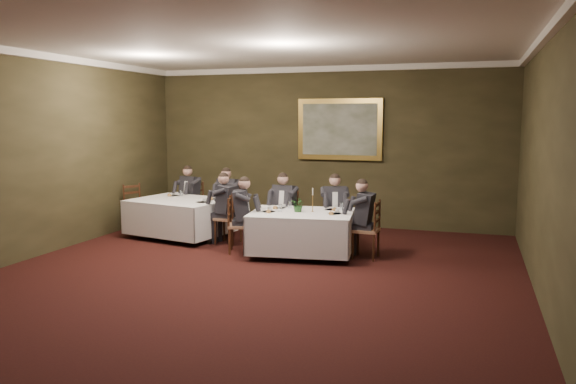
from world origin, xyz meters
The scene contains 28 objects.
ground centered at (0.00, 0.00, 0.00)m, with size 10.00×10.00×0.00m, color black.
ceiling centered at (0.00, 0.00, 3.50)m, with size 8.00×10.00×0.10m, color silver.
back_wall centered at (0.00, 5.00, 1.75)m, with size 8.00×0.10×3.50m, color #2C2816.
left_wall centered at (-4.00, 0.00, 1.75)m, with size 0.10×10.00×3.50m, color #2C2816.
right_wall centered at (4.00, 0.00, 1.75)m, with size 0.10×10.00×3.50m, color #2C2816.
crown_molding centered at (0.00, 0.00, 3.44)m, with size 8.00×10.00×0.12m.
table_main centered at (0.33, 2.11, 0.45)m, with size 1.93×1.57×0.67m.
table_second centered at (-2.43, 2.78, 0.45)m, with size 2.11×1.76×0.67m.
chair_main_backleft centered at (-0.26, 2.95, 0.28)m, with size 0.49×0.47×1.00m.
diner_main_backleft centered at (-0.26, 2.93, 0.51)m, with size 0.45×0.52×1.35m.
chair_main_backright centered at (0.68, 3.07, 0.28)m, with size 0.55×0.53×1.00m.
diner_main_backright centered at (0.68, 3.06, 0.51)m, with size 0.53×0.58×1.35m.
chair_main_endleft centered at (-0.78, 1.96, 0.28)m, with size 0.54×0.55×1.00m.
diner_main_endleft centered at (-0.77, 1.96, 0.51)m, with size 0.58×0.54×1.35m.
chair_main_endright centered at (1.44, 2.26, 0.28)m, with size 0.44×0.46×1.00m.
diner_main_endright centered at (1.43, 2.26, 0.51)m, with size 0.50×0.43×1.35m.
chair_sec_backleft centered at (-2.73, 3.83, 0.28)m, with size 0.54×0.53×1.00m.
diner_sec_backleft centered at (-2.74, 3.82, 0.51)m, with size 0.52×0.57×1.35m.
chair_sec_backright centered at (-1.75, 3.63, 0.28)m, with size 0.45×0.43×1.00m.
diner_sec_backright centered at (-1.75, 3.62, 0.51)m, with size 0.43×0.49×1.35m.
chair_sec_endright centered at (-1.27, 2.56, 0.28)m, with size 0.43×0.45×1.00m.
diner_sec_endright centered at (-1.28, 2.56, 0.51)m, with size 0.49×0.43×1.35m.
chair_sec_endleft centered at (-3.59, 3.02, 0.28)m, with size 0.57×0.58×1.00m.
centerpiece centered at (0.27, 2.10, 0.90)m, with size 0.25×0.21×0.27m, color #2D5926.
candlestick centered at (0.50, 2.20, 0.92)m, with size 0.06×0.06×0.43m.
place_setting_table_main centered at (-0.14, 2.44, 0.80)m, with size 0.33×0.31×0.14m.
place_setting_table_second centered at (-2.79, 3.30, 0.80)m, with size 0.33×0.31×0.14m.
painting centered at (0.33, 4.94, 2.14)m, with size 1.87×0.09×1.33m.
Camera 1 is at (3.12, -7.09, 2.38)m, focal length 35.00 mm.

